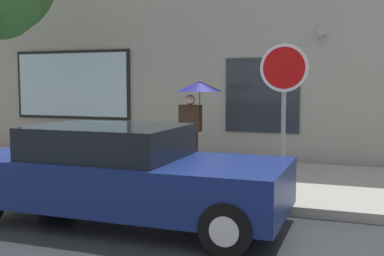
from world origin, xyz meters
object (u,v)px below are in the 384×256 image
at_px(parked_car, 120,174).
at_px(fire_hydrant, 36,158).
at_px(pedestrian_with_umbrella, 197,99).
at_px(stop_sign, 284,90).

relative_size(parked_car, fire_hydrant, 6.09).
height_order(parked_car, pedestrian_with_umbrella, pedestrian_with_umbrella).
bearing_deg(stop_sign, parked_car, -142.69).
bearing_deg(fire_hydrant, parked_car, -30.85).
xyz_separation_m(parked_car, fire_hydrant, (-2.77, 1.66, -0.16)).
distance_m(fire_hydrant, pedestrian_with_umbrella, 3.48).
bearing_deg(pedestrian_with_umbrella, stop_sign, -42.57).
xyz_separation_m(fire_hydrant, pedestrian_with_umbrella, (2.69, 1.91, 1.13)).
distance_m(pedestrian_with_umbrella, stop_sign, 2.94).
bearing_deg(pedestrian_with_umbrella, fire_hydrant, -144.62).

